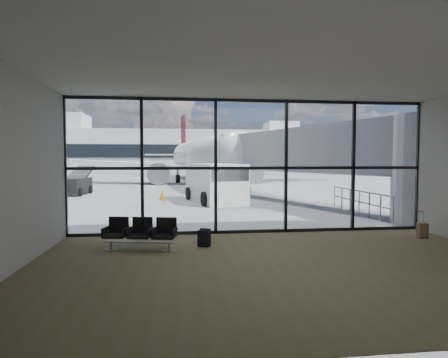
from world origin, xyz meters
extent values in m
plane|color=slate|center=(0.00, 40.00, 0.00)|extent=(220.00, 220.00, 0.00)
cube|color=brown|center=(0.00, -4.00, 0.01)|extent=(12.00, 8.00, 0.01)
cube|color=silver|center=(0.00, -4.00, 4.50)|extent=(12.00, 8.00, 0.02)
cube|color=beige|center=(0.00, -8.00, 2.25)|extent=(12.00, 0.02, 4.50)
cube|color=beige|center=(-6.00, -4.00, 2.25)|extent=(0.02, 8.00, 4.50)
cube|color=white|center=(0.00, 0.00, 2.25)|extent=(12.00, 0.04, 4.50)
cube|color=black|center=(0.00, 0.00, 0.06)|extent=(12.00, 0.12, 0.10)
cube|color=black|center=(0.00, 0.00, 2.20)|extent=(12.00, 0.12, 0.10)
cube|color=black|center=(0.00, 0.00, 4.44)|extent=(12.00, 0.12, 0.10)
cube|color=black|center=(-6.00, 0.00, 2.25)|extent=(0.10, 0.12, 4.50)
cube|color=black|center=(-3.60, 0.00, 2.25)|extent=(0.10, 0.12, 4.50)
cube|color=black|center=(-1.20, 0.00, 2.25)|extent=(0.10, 0.12, 4.50)
cube|color=black|center=(1.20, 0.00, 2.25)|extent=(0.10, 0.12, 4.50)
cube|color=black|center=(3.60, 0.00, 2.25)|extent=(0.10, 0.12, 4.50)
cube|color=black|center=(6.00, 0.00, 2.25)|extent=(0.10, 0.12, 4.50)
cylinder|color=gray|center=(7.20, 1.00, 2.10)|extent=(2.80, 2.80, 4.20)
cube|color=gray|center=(4.55, 8.00, 3.00)|extent=(7.45, 14.81, 2.40)
cube|color=gray|center=(1.90, 15.00, 3.00)|extent=(2.60, 2.20, 2.60)
cylinder|color=gray|center=(1.10, 15.00, 0.90)|extent=(0.20, 0.20, 1.80)
cylinder|color=gray|center=(2.70, 15.00, 0.90)|extent=(0.20, 0.20, 1.80)
cylinder|color=black|center=(1.90, 15.00, 0.25)|extent=(1.80, 0.56, 0.56)
cylinder|color=gray|center=(5.60, 0.80, 0.55)|extent=(0.06, 0.06, 1.10)
cylinder|color=gray|center=(5.60, 1.70, 0.55)|extent=(0.06, 0.06, 1.10)
cylinder|color=gray|center=(5.60, 2.60, 0.55)|extent=(0.06, 0.06, 1.10)
cylinder|color=gray|center=(5.60, 3.50, 0.55)|extent=(0.06, 0.06, 1.10)
cylinder|color=gray|center=(5.60, 4.40, 0.55)|extent=(0.06, 0.06, 1.10)
cylinder|color=gray|center=(5.60, 5.30, 0.55)|extent=(0.06, 0.06, 1.10)
cylinder|color=gray|center=(5.60, 6.20, 0.55)|extent=(0.06, 0.06, 1.10)
cylinder|color=gray|center=(5.60, 3.50, 1.08)|extent=(0.06, 5.40, 0.06)
cylinder|color=gray|center=(5.60, 3.50, 0.60)|extent=(0.06, 5.40, 0.06)
cube|color=#B1B1AC|center=(0.00, 62.00, 4.00)|extent=(80.00, 12.00, 8.00)
cube|color=black|center=(0.00, 55.90, 4.00)|extent=(80.00, 0.20, 2.40)
cube|color=#B1B1AC|center=(-25.00, 62.00, 9.50)|extent=(10.00, 8.00, 3.00)
cube|color=#B1B1AC|center=(18.00, 62.00, 9.00)|extent=(6.00, 6.00, 2.00)
cylinder|color=#382619|center=(-39.00, 72.00, 1.53)|extent=(0.50, 0.50, 3.06)
sphere|color=black|center=(-39.00, 72.00, 5.27)|extent=(5.61, 5.61, 5.61)
cylinder|color=#382619|center=(-33.00, 72.00, 1.71)|extent=(0.50, 0.50, 3.42)
sphere|color=black|center=(-33.00, 72.00, 5.89)|extent=(6.27, 6.27, 6.27)
cylinder|color=#382619|center=(-27.00, 72.00, 1.35)|extent=(0.50, 0.50, 2.70)
sphere|color=black|center=(-27.00, 72.00, 4.65)|extent=(4.95, 4.95, 4.95)
cylinder|color=#382619|center=(-21.00, 72.00, 1.53)|extent=(0.50, 0.50, 3.06)
sphere|color=black|center=(-21.00, 72.00, 5.27)|extent=(5.61, 5.61, 5.61)
cylinder|color=#382619|center=(-15.00, 72.00, 1.71)|extent=(0.50, 0.50, 3.42)
sphere|color=black|center=(-15.00, 72.00, 5.89)|extent=(6.27, 6.27, 6.27)
cube|color=gray|center=(-3.48, -2.07, 0.23)|extent=(1.97, 0.48, 0.04)
cube|color=black|center=(-4.14, -1.93, 0.40)|extent=(0.66, 0.63, 0.07)
cube|color=black|center=(-4.09, -1.68, 0.64)|extent=(0.56, 0.18, 0.50)
cube|color=black|center=(-3.48, -2.07, 0.40)|extent=(0.66, 0.63, 0.07)
cube|color=black|center=(-3.42, -1.82, 0.64)|extent=(0.56, 0.18, 0.50)
cube|color=black|center=(-2.81, -2.21, 0.40)|extent=(0.66, 0.63, 0.07)
cube|color=black|center=(-2.76, -1.96, 0.64)|extent=(0.56, 0.18, 0.50)
cylinder|color=gray|center=(-4.28, -1.90, 0.11)|extent=(0.05, 0.05, 0.23)
cylinder|color=gray|center=(-2.68, -2.24, 0.11)|extent=(0.05, 0.05, 0.23)
cube|color=black|center=(-1.70, -1.80, 0.23)|extent=(0.39, 0.33, 0.47)
cube|color=black|center=(-1.75, -1.92, 0.23)|extent=(0.28, 0.17, 0.32)
cylinder|color=black|center=(-1.66, -1.70, 0.47)|extent=(0.32, 0.20, 0.08)
cube|color=brown|center=(5.20, -1.50, 0.25)|extent=(0.33, 0.22, 0.47)
cube|color=brown|center=(5.21, -1.60, 0.25)|extent=(0.26, 0.06, 0.35)
cylinder|color=gray|center=(5.10, -1.42, 0.66)|extent=(0.02, 0.02, 0.39)
cylinder|color=gray|center=(5.28, -1.40, 0.66)|extent=(0.02, 0.02, 0.39)
cube|color=black|center=(5.19, -1.41, 0.85)|extent=(0.21, 0.05, 0.02)
cylinder|color=black|center=(5.10, -1.42, 0.03)|extent=(0.03, 0.05, 0.05)
cylinder|color=black|center=(5.28, -1.40, 0.03)|extent=(0.03, 0.05, 0.05)
cylinder|color=silver|center=(0.06, 27.77, 2.81)|extent=(6.73, 28.34, 3.47)
sphere|color=silver|center=(1.70, 13.80, 2.81)|extent=(3.47, 3.47, 3.47)
cone|color=silver|center=(-1.86, 44.06, 3.09)|extent=(4.10, 5.99, 3.47)
cube|color=black|center=(1.64, 14.36, 3.28)|extent=(2.18, 1.36, 0.47)
cube|color=silver|center=(-7.97, 27.77, 2.02)|extent=(14.42, 5.88, 1.11)
cylinder|color=black|center=(-4.67, 26.27, 1.08)|extent=(2.33, 3.40, 1.97)
cube|color=silver|center=(-4.78, 43.25, 3.19)|extent=(5.29, 2.16, 0.17)
cube|color=silver|center=(7.87, 29.63, 2.02)|extent=(14.11, 8.78, 1.11)
cylinder|color=black|center=(5.01, 27.41, 1.08)|extent=(2.33, 3.40, 1.97)
cube|color=silver|center=(1.18, 43.95, 3.19)|extent=(5.43, 3.25, 0.17)
cube|color=#5C0D1A|center=(-1.86, 44.06, 6.19)|extent=(0.70, 3.57, 5.63)
cylinder|color=gray|center=(1.48, 15.66, 0.66)|extent=(0.19, 0.19, 1.31)
cylinder|color=black|center=(1.48, 15.66, 0.33)|extent=(0.31, 0.68, 0.66)
cylinder|color=black|center=(-2.60, 27.93, 0.42)|extent=(0.52, 0.94, 0.90)
cylinder|color=black|center=(2.61, 28.54, 0.42)|extent=(0.52, 0.94, 0.90)
cube|color=white|center=(-0.36, 9.35, 1.12)|extent=(3.34, 5.50, 2.23)
cube|color=black|center=(0.07, 7.51, 1.73)|extent=(2.37, 1.79, 0.78)
cylinder|color=black|center=(-1.06, 7.47, 0.39)|extent=(0.45, 0.82, 0.78)
cylinder|color=black|center=(1.11, 7.98, 0.39)|extent=(0.45, 0.82, 0.78)
cylinder|color=black|center=(-1.83, 10.72, 0.39)|extent=(0.45, 0.82, 0.78)
cylinder|color=black|center=(0.34, 11.23, 0.39)|extent=(0.45, 0.82, 0.78)
cube|color=black|center=(-9.82, 15.00, 0.61)|extent=(1.82, 3.44, 1.11)
cube|color=black|center=(-9.71, 16.33, 1.44)|extent=(1.55, 2.86, 1.14)
cylinder|color=black|center=(-10.68, 13.96, 0.28)|extent=(0.27, 0.57, 0.55)
cylinder|color=black|center=(-9.14, 13.83, 0.28)|extent=(0.27, 0.57, 0.55)
cylinder|color=black|center=(-10.50, 16.17, 0.28)|extent=(0.27, 0.57, 0.55)
cylinder|color=black|center=(-8.95, 16.04, 0.28)|extent=(0.27, 0.57, 0.55)
cube|color=gold|center=(-12.78, 15.03, 0.45)|extent=(1.68, 2.86, 0.81)
cube|color=gray|center=(-12.80, 15.84, 1.61)|extent=(1.47, 2.32, 1.49)
cylinder|color=black|center=(-13.56, 14.00, 0.22)|extent=(0.21, 0.45, 0.44)
cylinder|color=black|center=(-11.95, 14.04, 0.22)|extent=(0.21, 0.45, 0.44)
cylinder|color=black|center=(-13.61, 16.02, 0.22)|extent=(0.21, 0.45, 0.44)
cylinder|color=black|center=(-12.00, 16.06, 0.22)|extent=(0.21, 0.45, 0.44)
cube|color=#D6630B|center=(-3.45, 10.71, 0.02)|extent=(0.46, 0.46, 0.03)
cone|color=#D6630B|center=(-3.45, 10.71, 0.33)|extent=(0.44, 0.44, 0.65)
cube|color=#F9550D|center=(0.78, 10.56, 0.02)|extent=(0.45, 0.45, 0.03)
cone|color=#F9550D|center=(0.78, 10.56, 0.32)|extent=(0.42, 0.42, 0.64)
camera|label=1|loc=(-2.38, -12.36, 2.49)|focal=30.00mm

